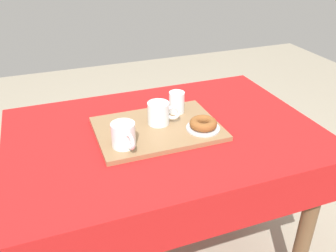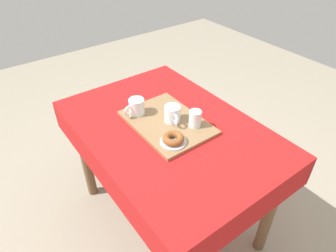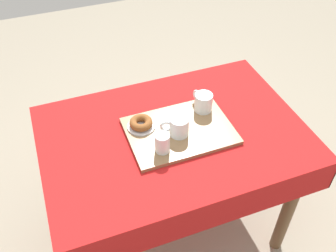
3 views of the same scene
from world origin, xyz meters
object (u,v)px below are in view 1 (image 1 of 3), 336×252
tea_mug_right (124,136)px  water_glass_near (177,103)px  dining_table (165,155)px  donut_plate_left (203,128)px  tea_mug_left (159,114)px  serving_tray (158,129)px  sugar_donut_left (203,123)px

tea_mug_right → water_glass_near: bearing=34.2°
dining_table → donut_plate_left: 0.20m
tea_mug_left → water_glass_near: 0.12m
tea_mug_left → donut_plate_left: bearing=-35.8°
dining_table → donut_plate_left: (0.13, -0.07, 0.14)m
serving_tray → tea_mug_right: bearing=-149.6°
water_glass_near → donut_plate_left: 0.18m
tea_mug_right → donut_plate_left: tea_mug_right is taller
tea_mug_right → water_glass_near: 0.32m
dining_table → tea_mug_left: tea_mug_left is taller
tea_mug_right → serving_tray: bearing=30.4°
dining_table → donut_plate_left: size_ratio=9.28×
water_glass_near → sugar_donut_left: bearing=-76.6°
serving_tray → tea_mug_left: size_ratio=3.76×
sugar_donut_left → tea_mug_right: bearing=-177.7°
serving_tray → tea_mug_right: tea_mug_right is taller
water_glass_near → donut_plate_left: bearing=-76.6°
dining_table → serving_tray: 0.13m
dining_table → tea_mug_right: 0.26m
serving_tray → sugar_donut_left: bearing=-26.5°
sugar_donut_left → donut_plate_left: bearing=0.0°
serving_tray → tea_mug_right: size_ratio=3.68×
dining_table → water_glass_near: 0.22m
tea_mug_left → sugar_donut_left: (0.14, -0.10, -0.02)m
dining_table → sugar_donut_left: 0.22m
serving_tray → donut_plate_left: donut_plate_left is taller
tea_mug_right → donut_plate_left: (0.31, 0.01, -0.04)m
serving_tray → donut_plate_left: (0.16, -0.08, 0.01)m
tea_mug_right → donut_plate_left: 0.31m
tea_mug_right → water_glass_near: same height
tea_mug_right → tea_mug_left: bearing=34.1°
serving_tray → donut_plate_left: 0.17m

